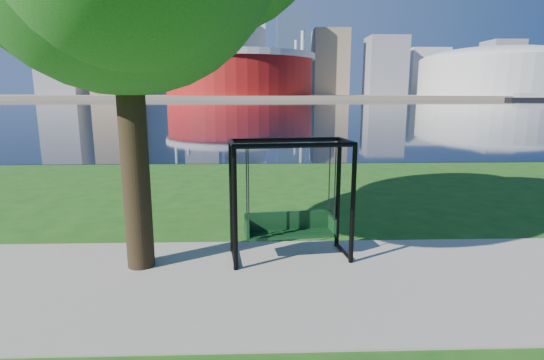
{
  "coord_description": "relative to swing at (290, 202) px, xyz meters",
  "views": [
    {
      "loc": [
        -0.01,
        -7.24,
        3.18
      ],
      "look_at": [
        0.23,
        0.0,
        1.7
      ],
      "focal_mm": 28.0,
      "sensor_mm": 36.0,
      "label": 1
    }
  ],
  "objects": [
    {
      "name": "river",
      "position": [
        -0.6,
        101.37,
        -1.12
      ],
      "size": [
        900.0,
        180.0,
        0.02
      ],
      "primitive_type": "cube",
      "color": "black",
      "rests_on": "ground"
    },
    {
      "name": "arena",
      "position": [
        134.4,
        234.37,
        14.75
      ],
      "size": [
        84.0,
        84.0,
        26.56
      ],
      "color": "beige",
      "rests_on": "far_bank"
    },
    {
      "name": "path",
      "position": [
        -0.6,
        -1.13,
        -1.11
      ],
      "size": [
        120.0,
        4.0,
        0.03
      ],
      "primitive_type": "cube",
      "color": "#9E937F",
      "rests_on": "ground"
    },
    {
      "name": "skyline",
      "position": [
        -4.86,
        318.77,
        34.76
      ],
      "size": [
        392.0,
        66.0,
        96.5
      ],
      "color": "gray",
      "rests_on": "far_bank"
    },
    {
      "name": "stadium",
      "position": [
        -10.6,
        234.37,
        13.1
      ],
      "size": [
        83.0,
        83.0,
        32.0
      ],
      "color": "maroon",
      "rests_on": "far_bank"
    },
    {
      "name": "far_bank",
      "position": [
        -0.6,
        305.37,
        -0.13
      ],
      "size": [
        900.0,
        228.0,
        2.0
      ],
      "primitive_type": "cube",
      "color": "#937F60",
      "rests_on": "ground"
    },
    {
      "name": "ground",
      "position": [
        -0.6,
        -0.63,
        -1.13
      ],
      "size": [
        900.0,
        900.0,
        0.0
      ],
      "primitive_type": "plane",
      "color": "#1E5114",
      "rests_on": "ground"
    },
    {
      "name": "swing",
      "position": [
        0.0,
        0.0,
        0.0
      ],
      "size": [
        2.38,
        1.26,
        2.33
      ],
      "rotation": [
        0.0,
        0.0,
        0.12
      ],
      "color": "black",
      "rests_on": "ground"
    }
  ]
}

